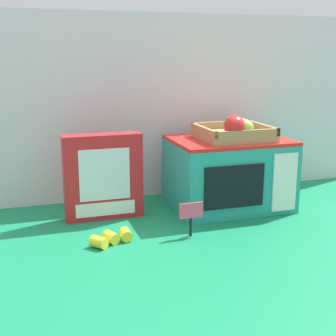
% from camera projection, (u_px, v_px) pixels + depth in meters
% --- Properties ---
extents(ground_plane, '(1.70, 1.70, 0.00)m').
position_uv_depth(ground_plane, '(188.00, 209.00, 1.58)').
color(ground_plane, '#147A4C').
rests_on(ground_plane, ground).
extents(display_back_panel, '(1.61, 0.03, 0.65)m').
position_uv_depth(display_back_panel, '(170.00, 106.00, 1.69)').
color(display_back_panel, silver).
rests_on(display_back_panel, ground).
extents(toy_microwave, '(0.38, 0.29, 0.24)m').
position_uv_depth(toy_microwave, '(228.00, 173.00, 1.58)').
color(toy_microwave, teal).
rests_on(toy_microwave, ground).
extents(food_groups_crate, '(0.22, 0.22, 0.09)m').
position_uv_depth(food_groups_crate, '(234.00, 132.00, 1.51)').
color(food_groups_crate, '#A37F51').
rests_on(food_groups_crate, toy_microwave).
extents(cookie_set_box, '(0.25, 0.06, 0.27)m').
position_uv_depth(cookie_set_box, '(103.00, 177.00, 1.46)').
color(cookie_set_box, red).
rests_on(cookie_set_box, ground).
extents(price_sign, '(0.07, 0.01, 0.10)m').
position_uv_depth(price_sign, '(191.00, 214.00, 1.33)').
color(price_sign, black).
rests_on(price_sign, ground).
extents(loose_toy_banana, '(0.12, 0.08, 0.03)m').
position_uv_depth(loose_toy_banana, '(112.00, 238.00, 1.28)').
color(loose_toy_banana, yellow).
rests_on(loose_toy_banana, ground).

